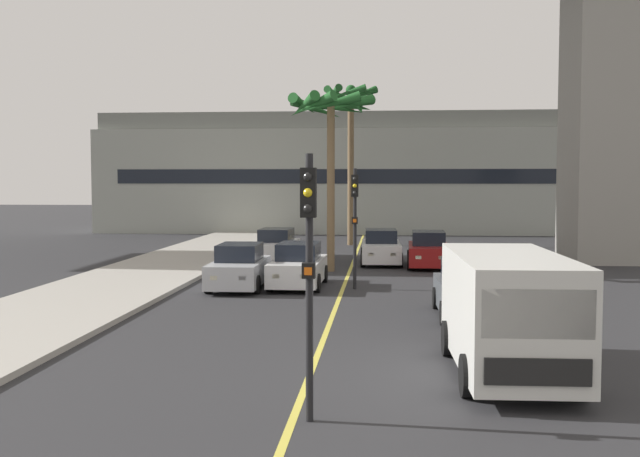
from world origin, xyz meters
TOP-DOWN VIEW (x-y plane):
  - sidewalk_left at (-8.00, 16.00)m, footprint 4.80×80.00m
  - lane_stripe_center at (0.00, 24.00)m, footprint 0.14×56.00m
  - pier_building_backdrop at (0.00, 53.37)m, footprint 38.72×8.04m
  - car_queue_front at (-3.63, 23.22)m, footprint 1.88×4.12m
  - car_queue_second at (3.80, 18.32)m, footprint 1.87×4.12m
  - car_queue_third at (-1.62, 23.79)m, footprint 1.89×4.13m
  - car_queue_fourth at (-3.55, 31.60)m, footprint 1.93×4.15m
  - car_queue_fifth at (1.29, 31.41)m, footprint 1.92×4.14m
  - car_queue_sixth at (3.36, 30.33)m, footprint 1.92×4.15m
  - delivery_van at (3.82, 11.99)m, footprint 2.26×5.29m
  - traffic_light_median_near at (0.27, 8.81)m, footprint 0.24×0.37m
  - traffic_light_median_far at (0.41, 23.33)m, footprint 0.24×0.37m
  - palm_tree_near_median at (-0.81, 28.43)m, footprint 3.68×3.70m
  - palm_tree_mid_median at (-0.55, 41.27)m, footprint 3.25×3.36m

SIDE VIEW (x-z plane):
  - lane_stripe_center at x=0.00m, z-range 0.00..0.01m
  - sidewalk_left at x=-8.00m, z-range 0.00..0.15m
  - car_queue_front at x=-3.63m, z-range -0.06..1.50m
  - car_queue_second at x=3.80m, z-range -0.06..1.50m
  - car_queue_third at x=-1.62m, z-range -0.06..1.50m
  - car_queue_fourth at x=-3.55m, z-range -0.06..1.50m
  - car_queue_fifth at x=1.29m, z-range -0.06..1.50m
  - car_queue_sixth at x=3.36m, z-range -0.06..1.50m
  - delivery_van at x=3.82m, z-range 0.11..2.47m
  - traffic_light_median_near at x=0.27m, z-range 0.61..4.81m
  - traffic_light_median_far at x=0.41m, z-range 0.61..4.81m
  - pier_building_backdrop at x=0.00m, z-range -0.06..8.53m
  - palm_tree_near_median at x=-0.81m, z-range 2.66..10.07m
  - palm_tree_mid_median at x=-0.55m, z-range 2.90..12.21m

